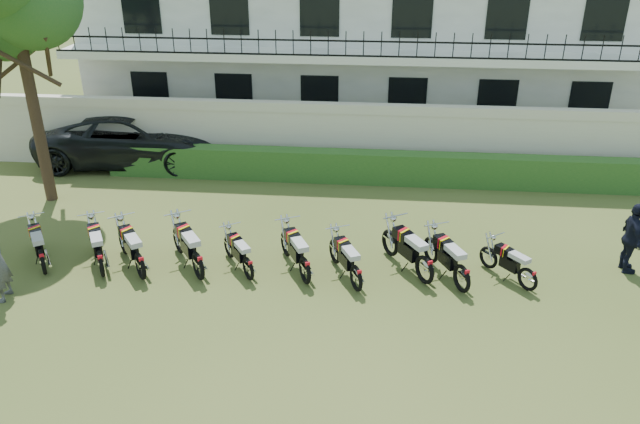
% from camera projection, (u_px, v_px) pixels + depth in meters
% --- Properties ---
extents(ground, '(100.00, 100.00, 0.00)m').
position_uv_depth(ground, '(345.00, 311.00, 13.22)').
color(ground, '#404D1F').
rests_on(ground, ground).
extents(perimeter_wall, '(30.00, 0.35, 2.30)m').
position_uv_depth(perimeter_wall, '(360.00, 138.00, 19.92)').
color(perimeter_wall, beige).
rests_on(perimeter_wall, ground).
extents(hedge, '(18.00, 0.60, 1.00)m').
position_uv_depth(hedge, '(391.00, 168.00, 19.40)').
color(hedge, '#1F4F1C').
rests_on(hedge, ground).
extents(building, '(20.40, 9.60, 7.40)m').
position_uv_depth(building, '(368.00, 27.00, 24.19)').
color(building, white).
rests_on(building, ground).
extents(motorcycle_0, '(1.15, 1.65, 1.05)m').
position_uv_depth(motorcycle_0, '(41.00, 256.00, 14.37)').
color(motorcycle_0, black).
rests_on(motorcycle_0, ground).
extents(motorcycle_1, '(1.06, 1.79, 1.09)m').
position_uv_depth(motorcycle_1, '(100.00, 258.00, 14.28)').
color(motorcycle_1, black).
rests_on(motorcycle_1, ground).
extents(motorcycle_2, '(1.31, 1.71, 1.12)m').
position_uv_depth(motorcycle_2, '(140.00, 260.00, 14.16)').
color(motorcycle_2, black).
rests_on(motorcycle_2, ground).
extents(motorcycle_3, '(1.30, 1.82, 1.16)m').
position_uv_depth(motorcycle_3, '(198.00, 260.00, 14.13)').
color(motorcycle_3, black).
rests_on(motorcycle_3, ground).
extents(motorcycle_4, '(1.05, 1.49, 0.95)m').
position_uv_depth(motorcycle_4, '(248.00, 263.00, 14.16)').
color(motorcycle_4, black).
rests_on(motorcycle_4, ground).
extents(motorcycle_5, '(1.02, 1.85, 1.10)m').
position_uv_depth(motorcycle_5, '(305.00, 264.00, 14.00)').
color(motorcycle_5, black).
rests_on(motorcycle_5, ground).
extents(motorcycle_6, '(0.95, 1.77, 1.04)m').
position_uv_depth(motorcycle_6, '(356.00, 272.00, 13.73)').
color(motorcycle_6, black).
rests_on(motorcycle_6, ground).
extents(motorcycle_7, '(1.21, 1.85, 1.16)m').
position_uv_depth(motorcycle_7, '(425.00, 263.00, 13.98)').
color(motorcycle_7, black).
rests_on(motorcycle_7, ground).
extents(motorcycle_8, '(1.00, 1.89, 1.11)m').
position_uv_depth(motorcycle_8, '(462.00, 272.00, 13.67)').
color(motorcycle_8, black).
rests_on(motorcycle_8, ground).
extents(motorcycle_9, '(1.12, 1.40, 0.93)m').
position_uv_depth(motorcycle_9, '(528.00, 274.00, 13.76)').
color(motorcycle_9, black).
rests_on(motorcycle_9, ground).
extents(suv, '(6.41, 3.30, 1.73)m').
position_uv_depth(suv, '(134.00, 138.00, 20.89)').
color(suv, black).
rests_on(suv, ground).
extents(officer_5, '(0.44, 1.02, 1.73)m').
position_uv_depth(officer_5, '(632.00, 238.00, 14.37)').
color(officer_5, black).
rests_on(officer_5, ground).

